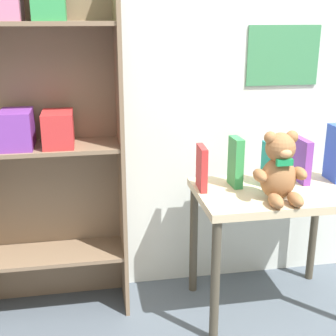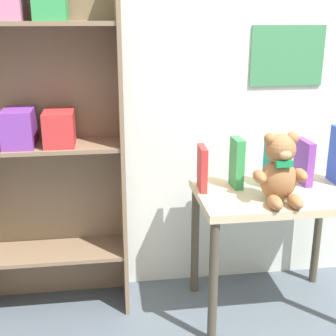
% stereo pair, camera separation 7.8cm
% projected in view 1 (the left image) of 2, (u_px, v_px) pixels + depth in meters
% --- Properties ---
extents(wall_back, '(4.80, 0.07, 2.50)m').
position_uv_depth(wall_back, '(216.00, 38.00, 2.20)').
color(wall_back, silver).
rests_on(wall_back, ground_plane).
extents(bookshelf_side, '(0.72, 0.27, 1.61)m').
position_uv_depth(bookshelf_side, '(38.00, 121.00, 2.03)').
color(bookshelf_side, '#7F664C').
rests_on(bookshelf_side, ground_plane).
extents(display_table, '(0.70, 0.46, 0.61)m').
position_uv_depth(display_table, '(273.00, 208.00, 2.13)').
color(display_table, beige).
rests_on(display_table, ground_plane).
extents(teddy_bear, '(0.23, 0.21, 0.30)m').
position_uv_depth(teddy_bear, '(280.00, 169.00, 1.95)').
color(teddy_bear, '#99663D').
rests_on(teddy_bear, display_table).
extents(book_standing_red, '(0.03, 0.13, 0.20)m').
position_uv_depth(book_standing_red, '(202.00, 168.00, 2.09)').
color(book_standing_red, red).
rests_on(book_standing_red, display_table).
extents(book_standing_green, '(0.04, 0.11, 0.23)m').
position_uv_depth(book_standing_green, '(236.00, 162.00, 2.12)').
color(book_standing_green, '#33934C').
rests_on(book_standing_green, display_table).
extents(book_standing_teal, '(0.05, 0.11, 0.20)m').
position_uv_depth(book_standing_teal, '(270.00, 164.00, 2.14)').
color(book_standing_teal, teal).
rests_on(book_standing_teal, display_table).
extents(book_standing_purple, '(0.04, 0.15, 0.21)m').
position_uv_depth(book_standing_purple, '(301.00, 160.00, 2.18)').
color(book_standing_purple, purple).
rests_on(book_standing_purple, display_table).
extents(book_standing_blue, '(0.04, 0.13, 0.26)m').
position_uv_depth(book_standing_blue, '(335.00, 153.00, 2.19)').
color(book_standing_blue, '#2D51B7').
rests_on(book_standing_blue, display_table).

